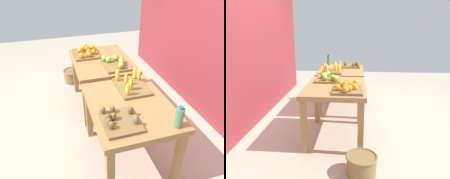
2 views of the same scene
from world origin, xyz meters
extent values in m
plane|color=#B6AB97|center=(0.00, 0.00, 0.00)|extent=(8.00, 8.00, 0.00)
cube|color=maroon|center=(0.00, 1.35, 1.50)|extent=(4.40, 0.12, 3.00)
cube|color=#A47544|center=(-0.56, 0.00, 0.72)|extent=(1.04, 0.80, 0.06)
cube|color=#A47544|center=(-1.02, -0.34, 0.34)|extent=(0.07, 0.07, 0.69)
cube|color=#A47544|center=(-0.10, -0.34, 0.34)|extent=(0.07, 0.07, 0.69)
cube|color=#A47544|center=(-1.02, 0.34, 0.34)|extent=(0.07, 0.07, 0.69)
cube|color=#A47544|center=(-0.10, 0.34, 0.34)|extent=(0.07, 0.07, 0.69)
cube|color=#A47544|center=(0.56, 0.00, 0.72)|extent=(1.04, 0.80, 0.06)
cube|color=#A47544|center=(0.10, -0.34, 0.34)|extent=(0.07, 0.07, 0.69)
cube|color=#A47544|center=(1.02, -0.34, 0.34)|extent=(0.07, 0.07, 0.69)
cube|color=#A47544|center=(0.10, 0.34, 0.34)|extent=(0.07, 0.07, 0.69)
cube|color=#A47544|center=(1.02, 0.34, 0.34)|extent=(0.07, 0.07, 0.69)
cube|color=olive|center=(-0.80, -0.18, 0.76)|extent=(0.44, 0.36, 0.03)
sphere|color=orange|center=(-0.74, -0.14, 0.81)|extent=(0.09, 0.09, 0.08)
sphere|color=orange|center=(-0.88, -0.14, 0.81)|extent=(0.11, 0.11, 0.08)
sphere|color=orange|center=(-0.89, -0.06, 0.81)|extent=(0.09, 0.09, 0.08)
sphere|color=orange|center=(-0.83, -0.26, 0.81)|extent=(0.08, 0.08, 0.08)
sphere|color=orange|center=(-0.91, -0.19, 0.81)|extent=(0.10, 0.10, 0.08)
sphere|color=orange|center=(-0.97, -0.15, 0.81)|extent=(0.08, 0.08, 0.08)
sphere|color=orange|center=(-0.72, -0.08, 0.81)|extent=(0.10, 0.10, 0.08)
sphere|color=orange|center=(-0.63, -0.27, 0.81)|extent=(0.10, 0.10, 0.08)
sphere|color=orange|center=(-0.64, -0.16, 0.81)|extent=(0.08, 0.08, 0.08)
cube|color=olive|center=(-0.29, 0.14, 0.76)|extent=(0.40, 0.34, 0.03)
sphere|color=#91BF2F|center=(-0.30, 0.21, 0.82)|extent=(0.11, 0.11, 0.08)
sphere|color=#82B13F|center=(-0.24, 0.19, 0.82)|extent=(0.08, 0.08, 0.08)
sphere|color=#91BE31|center=(-0.39, 0.05, 0.82)|extent=(0.09, 0.09, 0.08)
sphere|color=#8BB039|center=(-0.16, 0.16, 0.82)|extent=(0.08, 0.08, 0.08)
sphere|color=#89B239|center=(-0.41, 0.17, 0.82)|extent=(0.09, 0.09, 0.08)
sphere|color=#91C03C|center=(-0.45, 0.01, 0.82)|extent=(0.11, 0.11, 0.08)
cube|color=olive|center=(0.28, 0.13, 0.76)|extent=(0.44, 0.32, 0.03)
ellipsoid|color=yellow|center=(0.25, 0.07, 0.85)|extent=(0.06, 0.06, 0.14)
ellipsoid|color=yellow|center=(0.14, 0.21, 0.85)|extent=(0.07, 0.07, 0.14)
ellipsoid|color=yellow|center=(0.19, 0.25, 0.85)|extent=(0.05, 0.04, 0.14)
ellipsoid|color=yellow|center=(0.45, 0.02, 0.85)|extent=(0.07, 0.07, 0.14)
ellipsoid|color=yellow|center=(0.13, 0.01, 0.85)|extent=(0.06, 0.06, 0.14)
ellipsoid|color=yellow|center=(0.36, 0.09, 0.85)|extent=(0.07, 0.07, 0.14)
cube|color=olive|center=(0.81, -0.18, 0.76)|extent=(0.36, 0.32, 0.03)
ellipsoid|color=brown|center=(0.68, -0.22, 0.81)|extent=(0.06, 0.05, 0.07)
ellipsoid|color=olive|center=(0.84, -0.30, 0.81)|extent=(0.07, 0.07, 0.07)
ellipsoid|color=brown|center=(0.88, -0.07, 0.81)|extent=(0.07, 0.07, 0.07)
ellipsoid|color=brown|center=(0.78, -0.28, 0.81)|extent=(0.05, 0.06, 0.07)
ellipsoid|color=brown|center=(0.78, -0.23, 0.81)|extent=(0.07, 0.07, 0.07)
ellipsoid|color=brown|center=(0.74, -0.06, 0.81)|extent=(0.06, 0.07, 0.07)
ellipsoid|color=brown|center=(0.89, -0.29, 0.81)|extent=(0.07, 0.07, 0.07)
ellipsoid|color=olive|center=(0.67, -0.30, 0.81)|extent=(0.07, 0.07, 0.07)
cylinder|color=#4C8C59|center=(0.99, 0.28, 0.84)|extent=(0.07, 0.07, 0.19)
cylinder|color=blue|center=(0.99, 0.28, 0.94)|extent=(0.04, 0.04, 0.02)
cylinder|color=olive|center=(-1.39, -0.35, 0.10)|extent=(0.31, 0.31, 0.21)
torus|color=olive|center=(-1.39, -0.35, 0.21)|extent=(0.34, 0.34, 0.02)
camera|label=1|loc=(2.19, -0.68, 2.00)|focal=34.67mm
camera|label=2|loc=(-3.48, -0.27, 1.54)|focal=36.33mm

